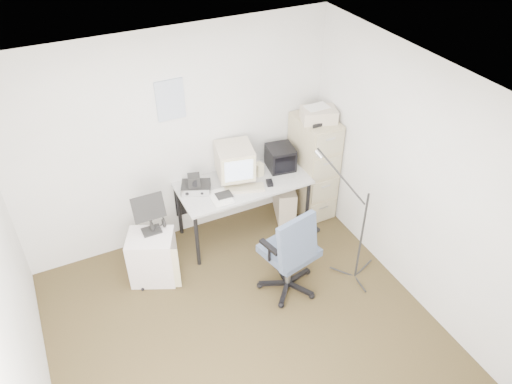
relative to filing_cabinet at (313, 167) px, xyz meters
name	(u,v)px	position (x,y,z in m)	size (l,w,h in m)	color
floor	(248,337)	(-1.58, -1.48, -0.66)	(3.60, 3.60, 0.01)	#3F301C
ceiling	(244,105)	(-1.58, -1.48, 1.85)	(3.60, 3.60, 0.01)	white
wall_back	(176,141)	(-1.58, 0.32, 0.60)	(3.60, 0.02, 2.50)	white
wall_left	(14,318)	(-3.38, -1.48, 0.60)	(0.02, 3.60, 2.50)	white
wall_right	(417,186)	(0.22, -1.48, 0.60)	(0.02, 3.60, 2.50)	white
wall_calendar	(170,100)	(-1.60, 0.31, 1.10)	(0.30, 0.02, 0.44)	white
filing_cabinet	(313,167)	(0.00, 0.00, 0.00)	(0.40, 0.60, 1.30)	tan
printer	(319,115)	(0.00, -0.04, 0.73)	(0.39, 0.27, 0.15)	beige
desk	(244,207)	(-0.95, -0.03, -0.29)	(1.50, 0.70, 0.73)	silver
crt_monitor	(235,164)	(-1.01, 0.06, 0.30)	(0.40, 0.42, 0.44)	beige
crt_tv	(280,157)	(-0.42, 0.06, 0.22)	(0.30, 0.32, 0.27)	black
desk_speaker	(259,169)	(-0.72, 0.02, 0.16)	(0.09, 0.09, 0.16)	beige
keyboard	(245,188)	(-0.99, -0.16, 0.09)	(0.45, 0.16, 0.02)	beige
mouse	(270,183)	(-0.70, -0.20, 0.10)	(0.07, 0.12, 0.03)	black
radio_receiver	(196,187)	(-1.49, 0.05, 0.13)	(0.32, 0.23, 0.09)	black
radio_speaker	(194,180)	(-1.51, 0.03, 0.24)	(0.13, 0.12, 0.13)	black
papers	(221,197)	(-1.29, -0.19, 0.09)	(0.21, 0.29, 0.02)	white
pc_tower	(285,201)	(-0.36, 0.02, -0.42)	(0.22, 0.49, 0.45)	beige
office_chair	(289,249)	(-0.92, -1.07, -0.10)	(0.64, 0.64, 1.11)	slate
side_cart	(153,257)	(-2.15, -0.31, -0.36)	(0.47, 0.38, 0.59)	silver
music_stand	(149,214)	(-2.10, -0.23, 0.17)	(0.33, 0.17, 0.48)	black
headphones	(158,224)	(-2.02, -0.21, -0.01)	(0.17, 0.17, 0.03)	black
mic_stand	(364,224)	(-0.16, -1.26, 0.09)	(0.02, 0.02, 1.49)	black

